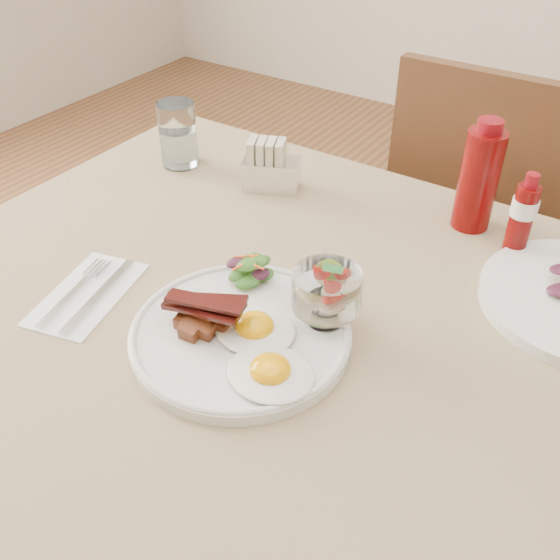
{
  "coord_description": "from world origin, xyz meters",
  "views": [
    {
      "loc": [
        0.24,
        -0.54,
        1.29
      ],
      "look_at": [
        -0.1,
        -0.02,
        0.82
      ],
      "focal_mm": 40.0,
      "sensor_mm": 36.0,
      "label": 1
    }
  ],
  "objects": [
    {
      "name": "napkin_cutlery",
      "position": [
        -0.36,
        -0.12,
        0.75
      ],
      "size": [
        0.14,
        0.2,
        0.01
      ],
      "rotation": [
        0.0,
        0.0,
        0.24
      ],
      "color": "white",
      "rests_on": "table"
    },
    {
      "name": "fruit_cup",
      "position": [
        -0.05,
        -0.0,
        0.82
      ],
      "size": [
        0.09,
        0.09,
        0.09
      ],
      "rotation": [
        0.0,
        0.0,
        -0.3
      ],
      "color": "white",
      "rests_on": "main_plate"
    },
    {
      "name": "main_plate",
      "position": [
        -0.12,
        -0.08,
        0.76
      ],
      "size": [
        0.28,
        0.28,
        0.02
      ],
      "primitive_type": "cylinder",
      "color": "white",
      "rests_on": "table"
    },
    {
      "name": "hot_sauce_bottle",
      "position": [
        0.1,
        0.3,
        0.82
      ],
      "size": [
        0.04,
        0.04,
        0.13
      ],
      "rotation": [
        0.0,
        0.0,
        -0.01
      ],
      "color": "#5B0505",
      "rests_on": "table"
    },
    {
      "name": "water_glass",
      "position": [
        -0.51,
        0.25,
        0.8
      ],
      "size": [
        0.07,
        0.07,
        0.12
      ],
      "color": "white",
      "rests_on": "table"
    },
    {
      "name": "side_salad",
      "position": [
        -0.17,
        0.01,
        0.79
      ],
      "size": [
        0.07,
        0.06,
        0.04
      ],
      "rotation": [
        0.0,
        0.0,
        0.22
      ],
      "color": "#1E5416",
      "rests_on": "main_plate"
    },
    {
      "name": "fried_eggs",
      "position": [
        -0.08,
        -0.1,
        0.78
      ],
      "size": [
        0.17,
        0.15,
        0.03
      ],
      "rotation": [
        0.0,
        0.0,
        -0.09
      ],
      "color": "white",
      "rests_on": "main_plate"
    },
    {
      "name": "table",
      "position": [
        0.0,
        0.0,
        0.66
      ],
      "size": [
        1.33,
        0.88,
        0.75
      ],
      "color": "#4F3219",
      "rests_on": "ground"
    },
    {
      "name": "chair_far",
      "position": [
        0.0,
        0.66,
        0.52
      ],
      "size": [
        0.42,
        0.42,
        0.93
      ],
      "color": "#4F3219",
      "rests_on": "ground"
    },
    {
      "name": "sugar_caddy",
      "position": [
        -0.31,
        0.27,
        0.79
      ],
      "size": [
        0.11,
        0.09,
        0.09
      ],
      "rotation": [
        0.0,
        0.0,
        0.41
      ],
      "color": "silver",
      "rests_on": "table"
    },
    {
      "name": "ketchup_bottle",
      "position": [
        0.02,
        0.34,
        0.84
      ],
      "size": [
        0.07,
        0.07,
        0.18
      ],
      "rotation": [
        0.0,
        0.0,
        -0.14
      ],
      "color": "#5B0505",
      "rests_on": "table"
    },
    {
      "name": "bacon_potato_pile",
      "position": [
        -0.16,
        -0.1,
        0.79
      ],
      "size": [
        0.11,
        0.07,
        0.05
      ],
      "rotation": [
        0.0,
        0.0,
        -0.19
      ],
      "color": "brown",
      "rests_on": "main_plate"
    }
  ]
}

